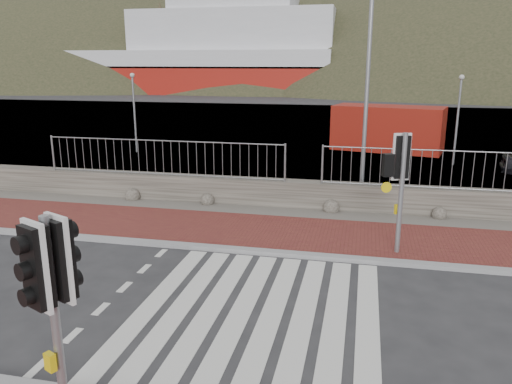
% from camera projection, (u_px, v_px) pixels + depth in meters
% --- Properties ---
extents(ground, '(220.00, 220.00, 0.00)m').
position_uv_depth(ground, '(256.00, 313.00, 9.60)').
color(ground, '#28282B').
rests_on(ground, ground).
extents(sidewalk_far, '(40.00, 3.00, 0.08)m').
position_uv_depth(sidewalk_far, '(291.00, 234.00, 13.84)').
color(sidewalk_far, brown).
rests_on(sidewalk_far, ground).
extents(kerb_far, '(40.00, 0.25, 0.12)m').
position_uv_depth(kerb_far, '(282.00, 254.00, 12.42)').
color(kerb_far, gray).
rests_on(kerb_far, ground).
extents(zebra_crossing, '(4.62, 5.60, 0.01)m').
position_uv_depth(zebra_crossing, '(256.00, 313.00, 9.60)').
color(zebra_crossing, silver).
rests_on(zebra_crossing, ground).
extents(gravel_strip, '(40.00, 1.50, 0.06)m').
position_uv_depth(gravel_strip, '(300.00, 214.00, 15.74)').
color(gravel_strip, '#59544C').
rests_on(gravel_strip, ground).
extents(stone_wall, '(40.00, 0.60, 0.90)m').
position_uv_depth(stone_wall, '(303.00, 195.00, 16.39)').
color(stone_wall, '#454139').
rests_on(stone_wall, ground).
extents(railing, '(18.07, 0.07, 1.22)m').
position_uv_depth(railing, '(304.00, 154.00, 15.90)').
color(railing, gray).
rests_on(railing, stone_wall).
extents(quay, '(120.00, 40.00, 0.50)m').
position_uv_depth(quay, '(338.00, 129.00, 35.97)').
color(quay, '#4C4C4F').
rests_on(quay, ground).
extents(water, '(220.00, 50.00, 0.05)m').
position_uv_depth(water, '(352.00, 96.00, 69.05)').
color(water, '#3F4C54').
rests_on(water, ground).
extents(ferry, '(50.00, 16.00, 20.00)m').
position_uv_depth(ferry, '(194.00, 57.00, 77.49)').
color(ferry, maroon).
rests_on(ferry, ground).
extents(hills_backdrop, '(254.00, 90.00, 100.00)m').
position_uv_depth(hills_backdrop, '(386.00, 208.00, 97.14)').
color(hills_backdrop, '#282D1B').
rests_on(hills_backdrop, ground).
extents(traffic_signal_near, '(0.49, 0.41, 2.97)m').
position_uv_depth(traffic_signal_near, '(51.00, 282.00, 5.97)').
color(traffic_signal_near, gray).
rests_on(traffic_signal_near, ground).
extents(traffic_signal_far, '(0.75, 0.45, 3.07)m').
position_uv_depth(traffic_signal_far, '(401.00, 168.00, 11.93)').
color(traffic_signal_far, gray).
rests_on(traffic_signal_far, ground).
extents(streetlight, '(1.61, 0.44, 7.61)m').
position_uv_depth(streetlight, '(372.00, 75.00, 15.78)').
color(streetlight, gray).
rests_on(streetlight, ground).
extents(shipping_container, '(6.12, 3.68, 2.38)m').
position_uv_depth(shipping_container, '(388.00, 128.00, 26.94)').
color(shipping_container, maroon).
rests_on(shipping_container, ground).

